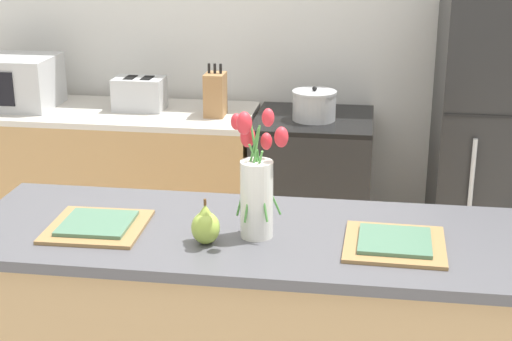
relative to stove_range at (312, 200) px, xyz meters
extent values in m
cube|color=silver|center=(-0.10, 0.40, 0.90)|extent=(5.20, 0.08, 2.70)
cube|color=#4C4C51|center=(-0.10, -1.60, 0.47)|extent=(1.80, 0.66, 0.03)
cube|color=tan|center=(-1.16, 0.00, -0.01)|extent=(1.68, 0.60, 0.88)
cube|color=beige|center=(-1.16, 0.00, 0.44)|extent=(1.68, 0.60, 0.03)
cube|color=black|center=(0.00, 0.00, -0.01)|extent=(0.60, 0.60, 0.88)
cube|color=black|center=(0.00, 0.00, 0.44)|extent=(0.60, 0.60, 0.02)
cube|color=black|center=(0.00, -0.30, -0.05)|extent=(0.42, 0.01, 0.29)
cube|color=black|center=(0.95, 0.00, 0.37)|extent=(0.68, 0.64, 1.66)
cylinder|color=#B2B5B7|center=(0.76, -0.34, 0.11)|extent=(0.02, 0.02, 0.72)
cylinder|color=silver|center=(-0.06, -1.63, 0.61)|extent=(0.10, 0.10, 0.25)
cylinder|color=#4C9342|center=(-0.03, -1.63, 0.68)|extent=(0.10, 0.03, 0.23)
ellipsoid|color=red|center=(0.02, -1.62, 0.81)|extent=(0.04, 0.04, 0.06)
cylinder|color=#4C9342|center=(-0.04, -1.61, 0.66)|extent=(0.03, 0.04, 0.22)
ellipsoid|color=red|center=(-0.03, -1.60, 0.79)|extent=(0.04, 0.04, 0.05)
cylinder|color=#4C9342|center=(-0.06, -1.63, 0.67)|extent=(0.06, 0.08, 0.22)
ellipsoid|color=red|center=(-0.09, -1.59, 0.80)|extent=(0.05, 0.05, 0.07)
cylinder|color=#4C9342|center=(-0.08, -1.63, 0.70)|extent=(0.07, 0.01, 0.29)
ellipsoid|color=red|center=(-0.12, -1.63, 0.86)|extent=(0.03, 0.03, 0.05)
cylinder|color=#4C9342|center=(-0.07, -1.66, 0.70)|extent=(0.04, 0.08, 0.29)
ellipsoid|color=red|center=(-0.08, -1.69, 0.87)|extent=(0.05, 0.05, 0.07)
cylinder|color=#4C9342|center=(-0.05, -1.64, 0.72)|extent=(0.08, 0.10, 0.31)
ellipsoid|color=red|center=(-0.01, -1.69, 0.89)|extent=(0.04, 0.04, 0.06)
ellipsoid|color=#9EBC47|center=(-0.20, -1.71, 0.54)|extent=(0.09, 0.09, 0.10)
cone|color=#9EBC47|center=(-0.20, -1.71, 0.60)|extent=(0.05, 0.05, 0.04)
cylinder|color=brown|center=(-0.20, -1.71, 0.63)|extent=(0.01, 0.01, 0.02)
cube|color=olive|center=(-0.57, -1.65, 0.50)|extent=(0.31, 0.31, 0.01)
cube|color=#477056|center=(-0.57, -1.65, 0.51)|extent=(0.22, 0.22, 0.01)
cube|color=olive|center=(0.37, -1.65, 0.50)|extent=(0.31, 0.31, 0.01)
cube|color=#477056|center=(0.37, -1.65, 0.51)|extent=(0.22, 0.22, 0.01)
cube|color=#B7BABC|center=(-0.93, 0.03, 0.54)|extent=(0.26, 0.18, 0.17)
cube|color=black|center=(-0.97, 0.03, 0.62)|extent=(0.05, 0.11, 0.01)
cube|color=black|center=(-0.88, 0.03, 0.62)|extent=(0.05, 0.11, 0.01)
cube|color=black|center=(-1.07, 0.03, 0.56)|extent=(0.02, 0.02, 0.02)
cylinder|color=#B2B5B7|center=(0.00, -0.05, 0.52)|extent=(0.22, 0.22, 0.13)
cylinder|color=#B2B5B7|center=(0.00, -0.05, 0.60)|extent=(0.22, 0.22, 0.01)
sphere|color=black|center=(0.00, -0.05, 0.61)|extent=(0.02, 0.02, 0.02)
cube|color=#B7BABC|center=(-1.63, 0.00, 0.59)|extent=(0.48, 0.36, 0.27)
cube|color=#A37547|center=(-0.51, -0.04, 0.56)|extent=(0.10, 0.14, 0.22)
cylinder|color=black|center=(-0.54, -0.04, 0.70)|extent=(0.01, 0.01, 0.05)
cylinder|color=black|center=(-0.51, -0.04, 0.70)|extent=(0.01, 0.01, 0.05)
cylinder|color=black|center=(-0.48, -0.04, 0.70)|extent=(0.01, 0.01, 0.05)
camera|label=1|loc=(0.28, -3.88, 1.47)|focal=55.00mm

